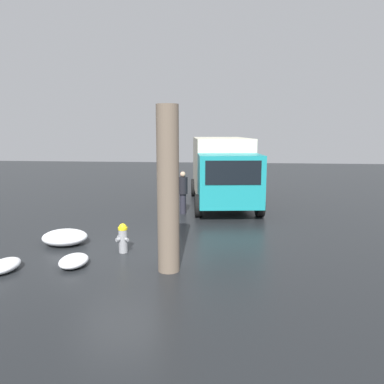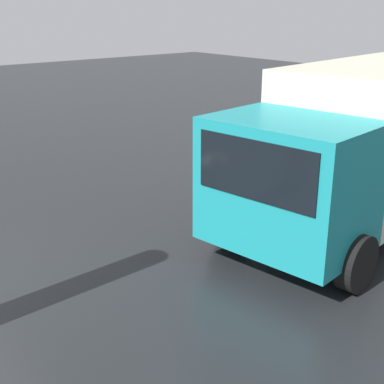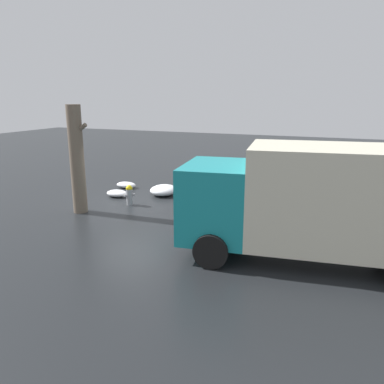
{
  "view_description": "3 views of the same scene",
  "coord_description": "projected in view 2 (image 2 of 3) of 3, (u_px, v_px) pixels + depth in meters",
  "views": [
    {
      "loc": [
        -9.81,
        -2.94,
        3.37
      ],
      "look_at": [
        3.63,
        -1.56,
        1.15
      ],
      "focal_mm": 35.0,
      "sensor_mm": 36.0,
      "label": 1
    },
    {
      "loc": [
        -1.53,
        -8.12,
        4.1
      ],
      "look_at": [
        3.86,
        -1.52,
        1.09
      ],
      "focal_mm": 50.0,
      "sensor_mm": 36.0,
      "label": 2
    },
    {
      "loc": [
        7.76,
        -12.42,
        4.23
      ],
      "look_at": [
        3.09,
        -0.95,
        1.06
      ],
      "focal_mm": 35.0,
      "sensor_mm": 36.0,
      "label": 3
    }
  ],
  "objects": [
    {
      "name": "delivery_truck",
      "position": [
        370.0,
        139.0,
        10.22
      ],
      "size": [
        7.35,
        3.45,
        3.03
      ],
      "rotation": [
        0.0,
        0.0,
        1.7
      ],
      "color": "teal",
      "rests_on": "ground_plane"
    },
    {
      "name": "pedestrian",
      "position": [
        225.0,
        179.0,
        10.17
      ],
      "size": [
        0.38,
        0.38,
        1.74
      ],
      "rotation": [
        0.0,
        0.0,
        3.22
      ],
      "color": "#23232D",
      "rests_on": "ground_plane"
    }
  ]
}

